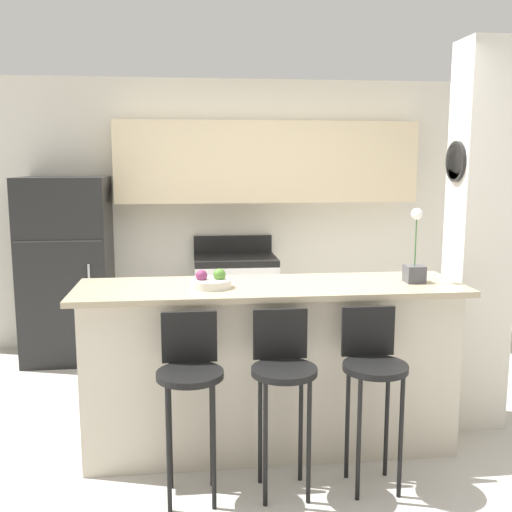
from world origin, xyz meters
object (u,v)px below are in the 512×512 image
Objects in this scene: stove_range at (235,303)px; bar_stool_left at (190,377)px; bar_stool_right at (373,370)px; fruit_bowl at (211,282)px; orchid_vase at (415,262)px; bar_stool_mid at (283,374)px; refrigerator at (67,269)px.

stove_range is 1.08× the size of bar_stool_left.
stove_range is 1.08× the size of bar_stool_right.
fruit_bowl is (-0.86, 0.46, 0.42)m from bar_stool_right.
bar_stool_right is at bearing 0.00° from bar_stool_left.
bar_stool_mid is at bearing -151.79° from orchid_vase.
bar_stool_left is at bearing 180.00° from bar_stool_right.
refrigerator is at bearing 123.26° from bar_stool_mid.
refrigerator is at bearing 122.01° from fruit_bowl.
stove_range is at bearing 1.35° from refrigerator.
bar_stool_mid is 1.13m from orchid_vase.
bar_stool_left is 1.00× the size of bar_stool_mid.
bar_stool_left is at bearing -105.95° from fruit_bowl.
stove_range is 4.45× the size of fruit_bowl.
orchid_vase is at bearing 19.04° from bar_stool_left.
bar_stool_mid is 4.11× the size of fruit_bowl.
bar_stool_left is 0.64m from fruit_bowl.
bar_stool_left is 1.00× the size of bar_stool_right.
bar_stool_mid is at bearing -56.74° from refrigerator.
stove_range is 2.45m from bar_stool_mid.
refrigerator is 1.54× the size of stove_range.
bar_stool_right is (0.50, 0.00, 0.00)m from bar_stool_mid.
fruit_bowl is at bearing -179.22° from orchid_vase.
bar_stool_left and bar_stool_right have the same top height.
bar_stool_right is 2.15× the size of orchid_vase.
bar_stool_left is 0.50m from bar_stool_mid.
refrigerator is at bearing 114.24° from bar_stool_left.
bar_stool_mid is 1.00× the size of bar_stool_right.
bar_stool_left is 4.11× the size of fruit_bowl.
stove_range is at bearing 80.04° from bar_stool_left.
stove_range is at bearing 81.47° from fruit_bowl.
bar_stool_left is (-0.43, -2.44, 0.20)m from stove_range.
stove_range is 2.33× the size of orchid_vase.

